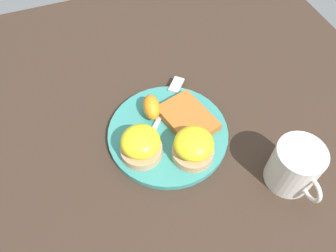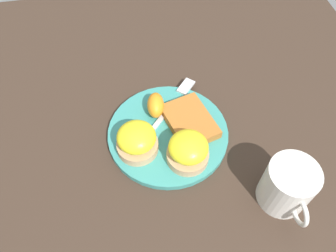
# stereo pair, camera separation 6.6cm
# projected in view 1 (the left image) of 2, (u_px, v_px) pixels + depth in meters

# --- Properties ---
(ground_plane) EXTENTS (1.10, 1.10, 0.00)m
(ground_plane) POSITION_uv_depth(u_px,v_px,m) (168.00, 135.00, 0.69)
(ground_plane) COLOR #38281E
(plate) EXTENTS (0.25, 0.25, 0.01)m
(plate) POSITION_uv_depth(u_px,v_px,m) (168.00, 133.00, 0.69)
(plate) COLOR teal
(plate) RESTS_ON ground_plane
(sandwich_benedict_left) EXTENTS (0.08, 0.08, 0.06)m
(sandwich_benedict_left) POSITION_uv_depth(u_px,v_px,m) (141.00, 145.00, 0.63)
(sandwich_benedict_left) COLOR tan
(sandwich_benedict_left) RESTS_ON plate
(sandwich_benedict_right) EXTENTS (0.08, 0.08, 0.06)m
(sandwich_benedict_right) POSITION_uv_depth(u_px,v_px,m) (193.00, 147.00, 0.62)
(sandwich_benedict_right) COLOR tan
(sandwich_benedict_right) RESTS_ON plate
(hashbrown_patty) EXTENTS (0.14, 0.11, 0.02)m
(hashbrown_patty) POSITION_uv_depth(u_px,v_px,m) (188.00, 118.00, 0.69)
(hashbrown_patty) COLOR #A96327
(hashbrown_patty) RESTS_ON plate
(orange_wedge) EXTENTS (0.06, 0.04, 0.04)m
(orange_wedge) POSITION_uv_depth(u_px,v_px,m) (151.00, 107.00, 0.69)
(orange_wedge) COLOR orange
(orange_wedge) RESTS_ON plate
(fork) EXTENTS (0.18, 0.16, 0.00)m
(fork) POSITION_uv_depth(u_px,v_px,m) (165.00, 108.00, 0.71)
(fork) COLOR silver
(fork) RESTS_ON plate
(cup) EXTENTS (0.12, 0.09, 0.10)m
(cup) POSITION_uv_depth(u_px,v_px,m) (295.00, 166.00, 0.60)
(cup) COLOR silver
(cup) RESTS_ON ground_plane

